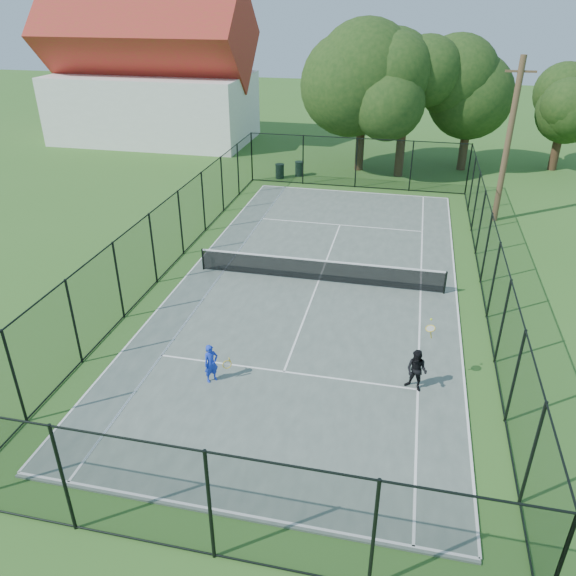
% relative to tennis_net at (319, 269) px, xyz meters
% --- Properties ---
extents(ground, '(120.00, 120.00, 0.00)m').
position_rel_tennis_net_xyz_m(ground, '(0.00, 0.00, -0.58)').
color(ground, '#346422').
extents(tennis_court, '(11.00, 24.00, 0.06)m').
position_rel_tennis_net_xyz_m(tennis_court, '(0.00, 0.00, -0.55)').
color(tennis_court, '#4F5D54').
rests_on(tennis_court, ground).
extents(tennis_net, '(10.08, 0.08, 0.95)m').
position_rel_tennis_net_xyz_m(tennis_net, '(0.00, 0.00, 0.00)').
color(tennis_net, black).
rests_on(tennis_net, tennis_court).
extents(fence, '(13.10, 26.10, 3.00)m').
position_rel_tennis_net_xyz_m(fence, '(0.00, 0.00, 0.92)').
color(fence, black).
rests_on(fence, ground).
extents(tree_near_left, '(6.39, 6.39, 8.34)m').
position_rel_tennis_net_xyz_m(tree_near_left, '(-0.20, 16.93, 4.55)').
color(tree_near_left, '#332114').
rests_on(tree_near_left, ground).
extents(tree_near_mid, '(6.26, 6.26, 8.18)m').
position_rel_tennis_net_xyz_m(tree_near_mid, '(2.46, 16.05, 4.46)').
color(tree_near_mid, '#332114').
rests_on(tree_near_mid, ground).
extents(tree_near_right, '(5.54, 5.54, 7.64)m').
position_rel_tennis_net_xyz_m(tree_near_right, '(6.51, 18.44, 4.28)').
color(tree_near_right, '#332114').
rests_on(tree_near_right, ground).
extents(tree_far_right, '(4.92, 4.92, 6.51)m').
position_rel_tennis_net_xyz_m(tree_far_right, '(12.48, 19.72, 3.45)').
color(tree_far_right, '#332114').
rests_on(tree_far_right, ground).
extents(building, '(15.30, 8.15, 11.87)m').
position_rel_tennis_net_xyz_m(building, '(-17.00, 22.00, 4.35)').
color(building, silver).
rests_on(building, ground).
extents(trash_bin_left, '(0.58, 0.58, 0.91)m').
position_rel_tennis_net_xyz_m(trash_bin_left, '(-4.91, 13.84, -0.12)').
color(trash_bin_left, black).
rests_on(trash_bin_left, ground).
extents(trash_bin_right, '(0.58, 0.58, 0.93)m').
position_rel_tennis_net_xyz_m(trash_bin_right, '(-3.80, 14.63, -0.11)').
color(trash_bin_right, black).
rests_on(trash_bin_right, ground).
extents(utility_pole, '(1.40, 0.30, 8.05)m').
position_rel_tennis_net_xyz_m(utility_pole, '(7.76, 9.00, 3.51)').
color(utility_pole, '#4C3823').
rests_on(utility_pole, ground).
extents(player_blue, '(0.85, 0.54, 1.25)m').
position_rel_tennis_net_xyz_m(player_blue, '(-2.04, -7.29, 0.11)').
color(player_blue, '#1733C6').
rests_on(player_blue, tennis_court).
extents(player_black, '(0.80, 0.88, 2.21)m').
position_rel_tennis_net_xyz_m(player_black, '(4.00, -6.38, 0.16)').
color(player_black, black).
rests_on(player_black, tennis_court).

